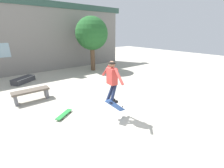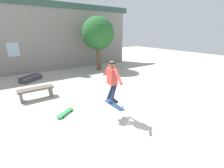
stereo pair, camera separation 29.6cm
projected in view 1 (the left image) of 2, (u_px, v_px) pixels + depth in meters
ground_plane at (111, 121)px, 5.06m from camera, size 40.00×40.00×0.00m
building_backdrop at (38, 36)px, 10.66m from camera, size 14.61×0.52×5.92m
tree_right at (92, 34)px, 10.91m from camera, size 2.38×2.38×3.94m
park_bench at (31, 93)px, 6.45m from camera, size 1.45×0.48×0.50m
skate_ledge at (23, 80)px, 8.86m from camera, size 1.38×1.22×0.31m
skater at (112, 79)px, 4.75m from camera, size 0.36×1.24×1.40m
skateboard_flipping at (115, 106)px, 5.03m from camera, size 0.74×0.26×0.69m
skateboard_resting at (64, 114)px, 5.34m from camera, size 0.75×0.59×0.08m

